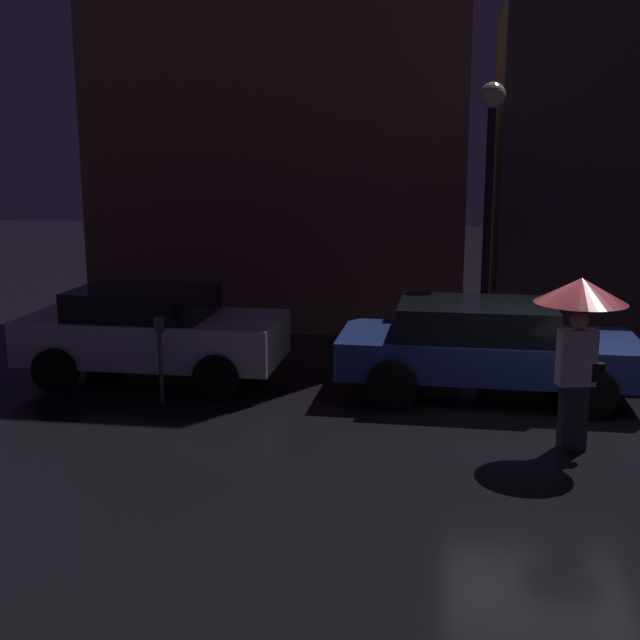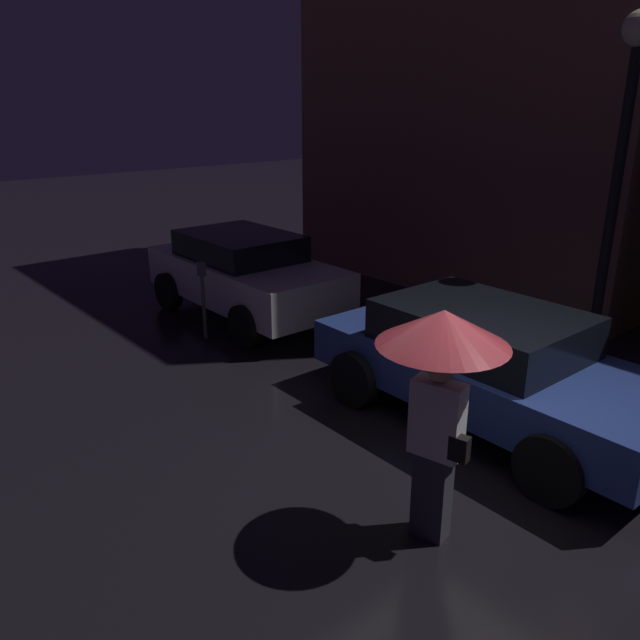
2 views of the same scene
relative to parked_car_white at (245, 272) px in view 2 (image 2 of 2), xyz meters
The scene contains 7 objects.
ground_plane 6.17m from the parked_car_white, 13.91° to the right, with size 60.00×60.00×0.00m, color black.
building_facade_left 6.78m from the parked_car_white, 77.18° to the left, with size 7.61×3.00×10.38m.
parked_car_white is the anchor object (origin of this frame).
parked_car_blue 5.16m from the parked_car_white, ahead, with size 4.38×2.07×1.40m.
pedestrian_with_umbrella 6.58m from the parked_car_white, 19.97° to the right, with size 1.09×1.09×2.13m.
parking_meter 1.30m from the parked_car_white, 65.12° to the right, with size 0.12×0.10×1.28m.
street_lamp_near 6.30m from the parked_car_white, 23.82° to the left, with size 0.43×0.43×4.73m.
Camera 2 is at (3.05, -4.54, 3.68)m, focal length 35.00 mm.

